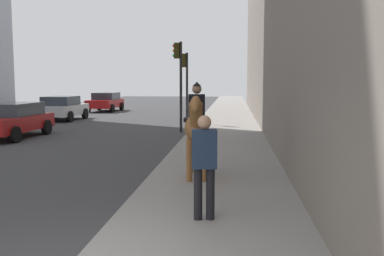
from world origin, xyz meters
name	(u,v)px	position (x,y,z in m)	size (l,w,h in m)	color
mounted_horse_near	(197,126)	(5.09, -1.15, 1.33)	(2.15, 0.65, 2.22)	brown
pedestrian_greeting	(204,160)	(2.02, -1.53, 1.10)	(0.30, 0.43, 1.70)	black
car_near_lane	(12,120)	(12.37, 7.10, 0.76)	(4.35, 2.08, 1.44)	maroon
car_mid_lane	(62,108)	(20.41, 8.19, 0.75)	(3.89, 2.19, 1.44)	#B7BABF
car_far_lane	(106,101)	(28.16, 7.83, 0.76)	(4.04, 2.16, 1.44)	maroon
traffic_light_near_curb	(179,72)	(14.94, 0.48, 2.74)	(0.20, 0.44, 4.11)	black
traffic_light_far_curb	(185,77)	(17.96, 0.52, 2.55)	(0.20, 0.44, 3.80)	black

